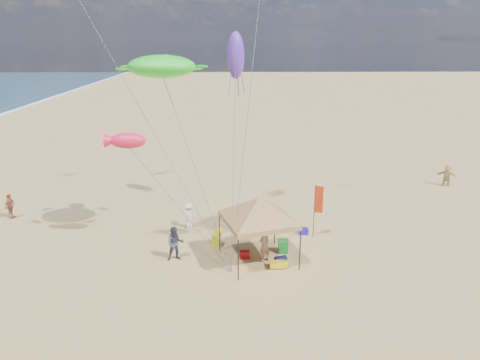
# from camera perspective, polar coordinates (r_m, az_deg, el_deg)

# --- Properties ---
(ground) EXTENTS (280.00, 280.00, 0.00)m
(ground) POSITION_cam_1_polar(r_m,az_deg,el_deg) (22.38, 0.20, -12.16)
(ground) COLOR tan
(ground) RESTS_ON ground
(canopy_tent) EXTENTS (6.21, 6.21, 4.00)m
(canopy_tent) POSITION_cam_1_polar(r_m,az_deg,el_deg) (22.57, 2.37, -2.59)
(canopy_tent) COLOR black
(canopy_tent) RESTS_ON ground
(feather_flag) EXTENTS (0.48, 0.16, 3.20)m
(feather_flag) POSITION_cam_1_polar(r_m,az_deg,el_deg) (26.07, 9.79, -2.86)
(feather_flag) COLOR black
(feather_flag) RESTS_ON ground
(cooler_red) EXTENTS (0.54, 0.38, 0.38)m
(cooler_red) POSITION_cam_1_polar(r_m,az_deg,el_deg) (24.07, 0.57, -9.40)
(cooler_red) COLOR #AD120D
(cooler_red) RESTS_ON ground
(cooler_blue) EXTENTS (0.54, 0.38, 0.38)m
(cooler_blue) POSITION_cam_1_polar(r_m,az_deg,el_deg) (27.08, 8.02, -6.40)
(cooler_blue) COLOR #2615B2
(cooler_blue) RESTS_ON ground
(bag_navy) EXTENTS (0.69, 0.54, 0.36)m
(bag_navy) POSITION_cam_1_polar(r_m,az_deg,el_deg) (23.71, 5.16, -9.94)
(bag_navy) COLOR #0C0F35
(bag_navy) RESTS_ON ground
(bag_orange) EXTENTS (0.54, 0.69, 0.36)m
(bag_orange) POSITION_cam_1_polar(r_m,az_deg,el_deg) (26.79, -2.68, -6.53)
(bag_orange) COLOR #FDAC0E
(bag_orange) RESTS_ON ground
(chair_green) EXTENTS (0.50, 0.50, 0.70)m
(chair_green) POSITION_cam_1_polar(r_m,az_deg,el_deg) (24.70, 5.48, -8.34)
(chair_green) COLOR #1A902F
(chair_green) RESTS_ON ground
(chair_yellow) EXTENTS (0.50, 0.50, 0.70)m
(chair_yellow) POSITION_cam_1_polar(r_m,az_deg,el_deg) (25.34, -3.05, -7.58)
(chair_yellow) COLOR yellow
(chair_yellow) RESTS_ON ground
(crate_grey) EXTENTS (0.34, 0.30, 0.28)m
(crate_grey) POSITION_cam_1_polar(r_m,az_deg,el_deg) (23.17, 4.89, -10.74)
(crate_grey) COLOR slate
(crate_grey) RESTS_ON ground
(beach_cart) EXTENTS (0.90, 0.50, 0.24)m
(beach_cart) POSITION_cam_1_polar(r_m,az_deg,el_deg) (23.19, 4.88, -10.55)
(beach_cart) COLOR yellow
(beach_cart) RESTS_ON ground
(person_near_a) EXTENTS (0.82, 0.80, 1.89)m
(person_near_a) POSITION_cam_1_polar(r_m,az_deg,el_deg) (23.45, 3.10, -8.13)
(person_near_a) COLOR #A3755D
(person_near_a) RESTS_ON ground
(person_near_b) EXTENTS (1.02, 0.87, 1.84)m
(person_near_b) POSITION_cam_1_polar(r_m,az_deg,el_deg) (23.79, -8.19, -7.97)
(person_near_b) COLOR #373C4B
(person_near_b) RESTS_ON ground
(person_near_c) EXTENTS (1.09, 0.72, 1.57)m
(person_near_c) POSITION_cam_1_polar(r_m,az_deg,el_deg) (27.66, -6.47, -4.47)
(person_near_c) COLOR white
(person_near_c) RESTS_ON ground
(person_far_a) EXTENTS (0.52, 1.00, 1.64)m
(person_far_a) POSITION_cam_1_polar(r_m,az_deg,el_deg) (32.41, -27.06, -2.96)
(person_far_a) COLOR brown
(person_far_a) RESTS_ON ground
(person_far_c) EXTENTS (1.63, 1.23, 1.71)m
(person_far_c) POSITION_cam_1_polar(r_m,az_deg,el_deg) (38.72, 24.69, 0.54)
(person_far_c) COLOR tan
(person_far_c) RESTS_ON ground
(turtle_kite) EXTENTS (4.03, 3.60, 1.12)m
(turtle_kite) POSITION_cam_1_polar(r_m,az_deg,el_deg) (23.11, -9.89, 13.95)
(turtle_kite) COLOR #28E62D
(turtle_kite) RESTS_ON ground
(fish_kite) EXTENTS (1.90, 1.02, 0.82)m
(fish_kite) POSITION_cam_1_polar(r_m,az_deg,el_deg) (23.94, -13.96, 4.87)
(fish_kite) COLOR #FF204D
(fish_kite) RESTS_ON ground
(squid_kite) EXTENTS (1.21, 1.21, 2.82)m
(squid_kite) POSITION_cam_1_polar(r_m,az_deg,el_deg) (28.43, -0.55, 15.49)
(squid_kite) COLOR #5F32BD
(squid_kite) RESTS_ON ground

